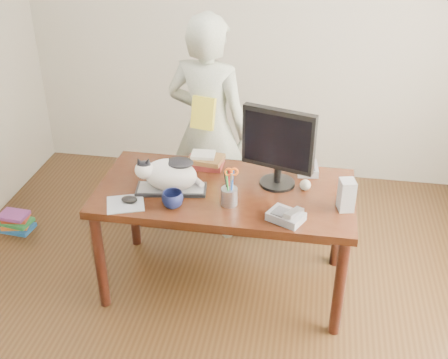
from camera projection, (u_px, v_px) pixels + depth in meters
room at (205, 146)px, 2.69m from camera, size 4.50×4.50×4.50m
desk at (227, 203)px, 3.64m from camera, size 1.60×0.80×0.75m
keyboard at (171, 189)px, 3.48m from camera, size 0.45×0.22×0.03m
cat at (168, 173)px, 3.42m from camera, size 0.42×0.26×0.24m
monitor at (278, 144)px, 3.40m from camera, size 0.45×0.28×0.52m
pen_cup at (229, 194)px, 3.32m from camera, size 0.12×0.12×0.25m
mousepad at (125, 204)px, 3.35m from camera, size 0.27×0.26×0.00m
mouse at (129, 199)px, 3.36m from camera, size 0.11×0.09×0.04m
coffee_mug at (173, 200)px, 3.30m from camera, size 0.16×0.16×0.10m
phone at (287, 216)px, 3.19m from camera, size 0.24×0.21×0.09m
speaker at (346, 195)px, 3.26m from camera, size 0.11×0.11×0.19m
baseball at (305, 185)px, 3.48m from camera, size 0.07×0.07×0.07m
book_stack at (205, 161)px, 3.75m from camera, size 0.25×0.20×0.09m
calculator at (307, 169)px, 3.68m from camera, size 0.15×0.19×0.05m
person at (208, 130)px, 4.03m from camera, size 0.69×0.53×1.69m
held_book at (203, 113)px, 3.79m from camera, size 0.18×0.13×0.22m
book_pile_b at (16, 222)px, 4.39m from camera, size 0.26×0.20×0.15m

